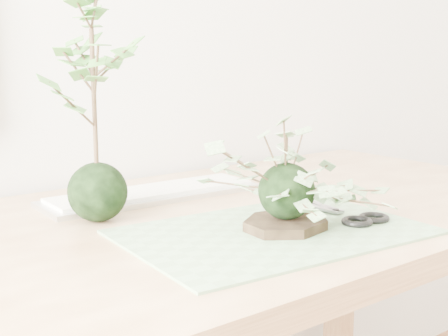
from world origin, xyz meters
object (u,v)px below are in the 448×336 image
(ivy_kokedama, at_px, (287,165))
(keyboard, at_px, (153,194))
(maple_kokedama, at_px, (92,44))
(desk, at_px, (176,274))

(ivy_kokedama, distance_m, keyboard, 0.33)
(ivy_kokedama, bearing_deg, maple_kokedama, 131.46)
(desk, height_order, maple_kokedama, maple_kokedama)
(ivy_kokedama, distance_m, maple_kokedama, 0.35)
(desk, distance_m, ivy_kokedama, 0.26)
(keyboard, bearing_deg, maple_kokedama, -148.94)
(desk, xyz_separation_m, maple_kokedama, (-0.09, 0.09, 0.37))
(ivy_kokedama, relative_size, maple_kokedama, 0.68)
(ivy_kokedama, height_order, keyboard, ivy_kokedama)
(ivy_kokedama, relative_size, keyboard, 0.64)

